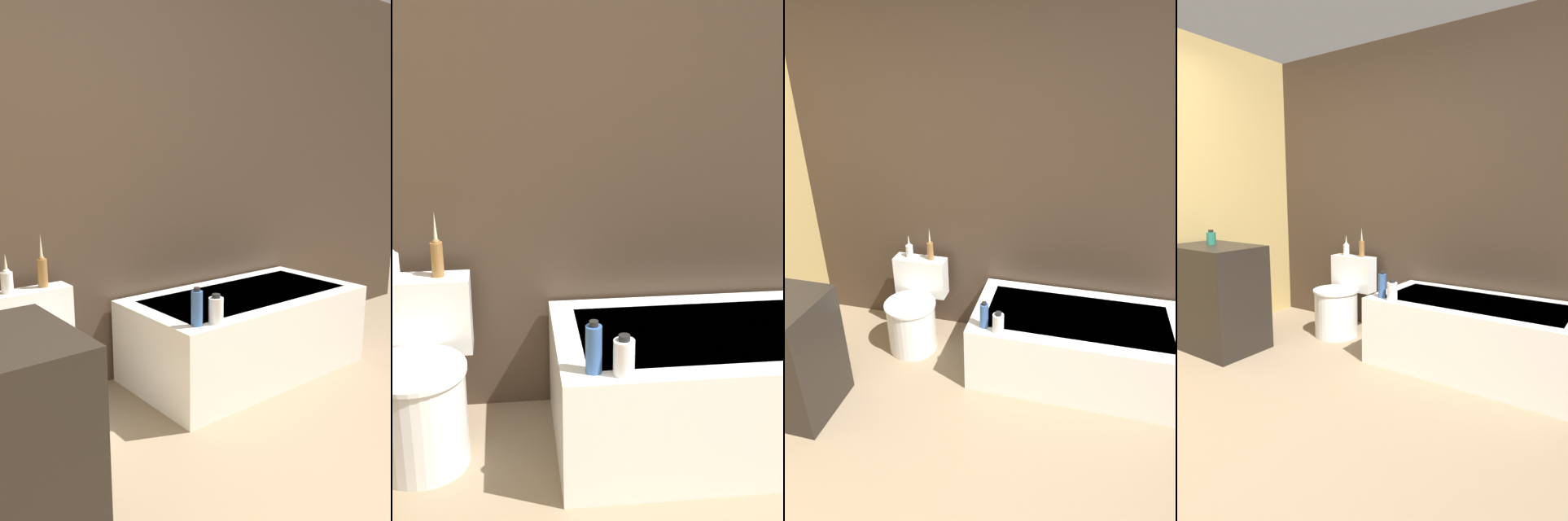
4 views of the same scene
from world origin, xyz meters
TOP-DOWN VIEW (x-y plane):
  - wall_back_tiled at (0.00, 2.16)m, footprint 6.40×0.06m
  - bathtub at (0.84, 1.73)m, footprint 1.48×0.76m
  - toilet at (-0.45, 1.77)m, footprint 0.43×0.54m
  - vase_gold at (-0.54, 1.98)m, footprint 0.06×0.06m
  - vase_silver at (-0.36, 1.98)m, footprint 0.05×0.05m
  - shampoo_bottle_tall at (0.22, 1.44)m, footprint 0.06×0.06m
  - shampoo_bottle_short at (0.32, 1.42)m, footprint 0.08×0.08m

SIDE VIEW (x-z plane):
  - bathtub at x=0.84m, z-range 0.00..0.51m
  - toilet at x=-0.45m, z-range -0.06..0.64m
  - shampoo_bottle_short at x=0.32m, z-range 0.50..0.66m
  - shampoo_bottle_tall at x=0.22m, z-range 0.50..0.70m
  - vase_gold at x=-0.54m, z-range 0.67..0.86m
  - vase_silver at x=-0.36m, z-range 0.65..0.93m
  - wall_back_tiled at x=0.00m, z-range 0.00..2.60m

